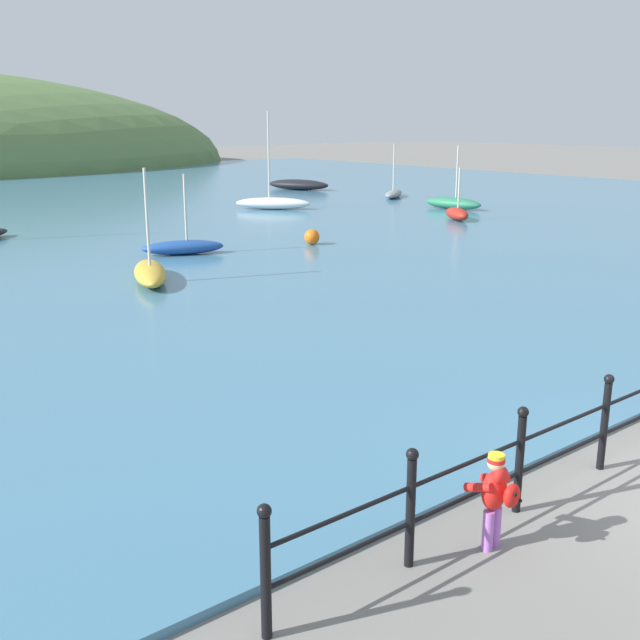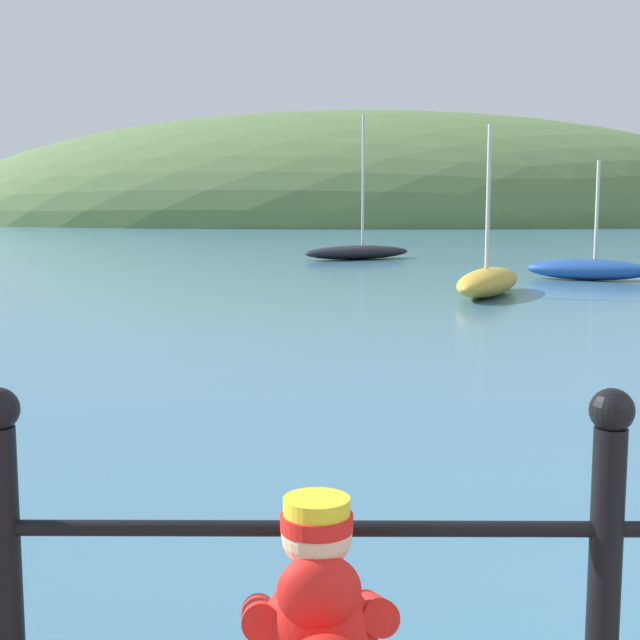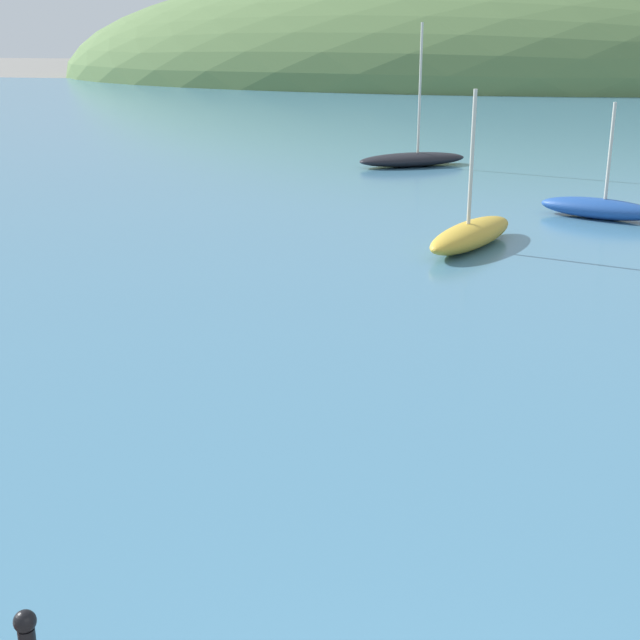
# 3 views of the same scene
# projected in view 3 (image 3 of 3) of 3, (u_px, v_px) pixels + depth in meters

# --- Properties ---
(water) EXTENTS (80.00, 60.00, 0.10)m
(water) POSITION_uv_depth(u_px,v_px,m) (485.00, 136.00, 32.98)
(water) COLOR teal
(water) RESTS_ON ground
(far_hillside) EXTENTS (66.41, 36.53, 16.94)m
(far_hillside) POSITION_uv_depth(u_px,v_px,m) (489.00, 79.00, 67.27)
(far_hillside) COLOR #567542
(far_hillside) RESTS_ON ground
(boat_nearest_quay) EXTENTS (2.57, 1.61, 2.42)m
(boat_nearest_quay) POSITION_uv_depth(u_px,v_px,m) (599.00, 208.00, 18.85)
(boat_nearest_quay) COLOR #1E4793
(boat_nearest_quay) RESTS_ON water
(boat_green_fishing) EXTENTS (1.90, 3.05, 2.86)m
(boat_green_fishing) POSITION_uv_depth(u_px,v_px,m) (471.00, 234.00, 16.44)
(boat_green_fishing) COLOR gold
(boat_green_fishing) RESTS_ON water
(boat_twin_mast) EXTENTS (3.34, 2.45, 3.96)m
(boat_twin_mast) POSITION_uv_depth(u_px,v_px,m) (413.00, 159.00, 25.73)
(boat_twin_mast) COLOR black
(boat_twin_mast) RESTS_ON water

